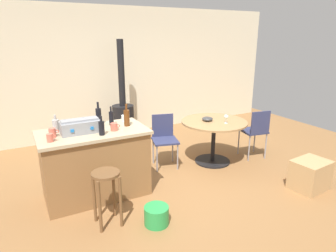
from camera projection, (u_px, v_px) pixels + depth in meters
ground_plane at (176, 183)px, 4.41m from camera, size 8.80×8.80×0.00m
back_wall at (113, 72)px, 6.34m from camera, size 8.00×0.10×2.70m
kitchen_island at (95, 163)px, 3.97m from camera, size 1.39×0.76×0.92m
wooden_stool at (106, 187)px, 3.33m from camera, size 0.32×0.32×0.66m
dining_table at (214, 131)px, 5.00m from camera, size 1.10×1.10×0.74m
folding_chair_near at (256, 130)px, 5.18m from camera, size 0.46×0.46×0.88m
folding_chair_far at (164, 136)px, 4.90m from camera, size 0.49×0.49×0.86m
wood_stove at (123, 116)px, 6.12m from camera, size 0.44×0.45×2.04m
toolbox at (80, 126)px, 3.74m from camera, size 0.48×0.25×0.18m
bottle_0 at (102, 128)px, 3.65m from camera, size 0.07×0.07×0.24m
bottle_1 at (56, 125)px, 3.78m from camera, size 0.08×0.08×0.22m
bottle_2 at (111, 118)px, 4.07m from camera, size 0.06×0.06×0.26m
bottle_3 at (127, 117)px, 4.02m from camera, size 0.08×0.08×0.31m
bottle_4 at (99, 116)px, 4.08m from camera, size 0.07×0.07×0.32m
cup_0 at (124, 118)px, 4.25m from camera, size 0.11×0.07×0.09m
cup_1 at (114, 127)px, 3.84m from camera, size 0.13×0.09×0.10m
cup_2 at (50, 138)px, 3.43m from camera, size 0.11×0.07×0.10m
cup_3 at (52, 133)px, 3.59m from camera, size 0.12×0.08×0.11m
wine_glass at (226, 117)px, 4.80m from camera, size 0.07×0.07×0.14m
serving_bowl at (207, 119)px, 4.95m from camera, size 0.18×0.18×0.07m
cardboard_box at (310, 175)px, 4.20m from camera, size 0.54×0.44×0.42m
plastic_bucket at (157, 215)px, 3.42m from camera, size 0.29×0.29×0.22m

